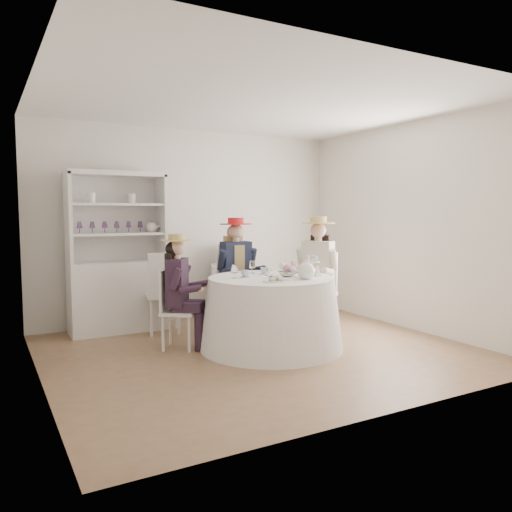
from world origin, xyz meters
TOP-DOWN VIEW (x-y plane):
  - ground at (0.00, 0.00)m, footprint 4.50×4.50m
  - ceiling at (0.00, 0.00)m, footprint 4.50×4.50m
  - wall_back at (0.00, 2.00)m, footprint 4.50×0.00m
  - wall_front at (0.00, -2.00)m, footprint 4.50×0.00m
  - wall_left at (-2.25, 0.00)m, footprint 0.00×4.50m
  - wall_right at (2.25, 0.00)m, footprint 0.00×4.50m
  - tea_table at (0.16, 0.04)m, footprint 1.61×1.61m
  - hutch at (-1.15, 1.70)m, footprint 1.27×0.62m
  - side_table at (0.46, 1.75)m, footprint 0.65×0.65m
  - hatbox at (0.46, 1.75)m, footprint 0.32×0.32m
  - guest_left at (-0.75, 0.52)m, footprint 0.56×0.53m
  - guest_mid at (0.25, 1.07)m, footprint 0.53×0.55m
  - guest_right at (1.10, 0.46)m, footprint 0.63×0.59m
  - spare_chair at (-0.68, 1.25)m, footprint 0.52×0.52m
  - teacup_a at (-0.10, 0.16)m, footprint 0.11×0.11m
  - teacup_b at (0.21, 0.29)m, footprint 0.09×0.09m
  - teacup_c at (0.42, 0.12)m, footprint 0.12×0.12m
  - flower_bowl at (0.35, -0.01)m, footprint 0.24×0.24m
  - flower_arrangement at (0.38, -0.01)m, footprint 0.19×0.20m
  - table_teapot at (0.41, -0.28)m, footprint 0.27×0.19m
  - sandwich_plate at (0.03, -0.28)m, footprint 0.28×0.28m
  - cupcake_stand at (0.62, -0.10)m, footprint 0.25×0.25m
  - stemware_set at (0.16, 0.04)m, footprint 0.88×0.84m

SIDE VIEW (x-z plane):
  - ground at x=0.00m, z-range 0.00..0.00m
  - side_table at x=0.46m, z-range 0.00..0.78m
  - tea_table at x=0.16m, z-range 0.00..0.81m
  - spare_chair at x=-0.68m, z-range 0.04..1.08m
  - hutch at x=-1.15m, z-range -0.30..1.75m
  - guest_left at x=-0.75m, z-range 0.08..1.38m
  - sandwich_plate at x=0.03m, z-range 0.80..0.86m
  - guest_mid at x=0.25m, z-range 0.10..1.56m
  - guest_right at x=1.10m, z-range 0.09..1.58m
  - flower_bowl at x=0.35m, z-range 0.81..0.86m
  - teacup_a at x=-0.10m, z-range 0.81..0.88m
  - teacup_c at x=0.42m, z-range 0.81..0.88m
  - teacup_b at x=0.21m, z-range 0.81..0.88m
  - stemware_set at x=0.16m, z-range 0.81..0.96m
  - cupcake_stand at x=0.62m, z-range 0.78..1.01m
  - table_teapot at x=0.41m, z-range 0.79..1.00m
  - flower_arrangement at x=0.38m, z-range 0.87..0.94m
  - hatbox at x=0.46m, z-range 0.78..1.07m
  - wall_back at x=0.00m, z-range -0.90..3.60m
  - wall_front at x=0.00m, z-range -0.90..3.60m
  - wall_left at x=-2.25m, z-range -0.90..3.60m
  - wall_right at x=2.25m, z-range -0.90..3.60m
  - ceiling at x=0.00m, z-range 2.70..2.70m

